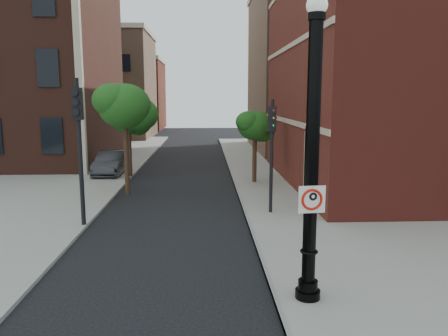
{
  "coord_description": "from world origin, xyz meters",
  "views": [
    {
      "loc": [
        0.4,
        -9.73,
        4.79
      ],
      "look_at": [
        0.92,
        2.0,
        2.89
      ],
      "focal_mm": 35.0,
      "sensor_mm": 36.0,
      "label": 1
    }
  ],
  "objects_px": {
    "traffic_signal_left": "(79,128)",
    "traffic_signal_right": "(272,138)",
    "no_parking_sign": "(312,199)",
    "parked_car": "(112,163)",
    "lamppost": "(312,168)"
  },
  "relations": [
    {
      "from": "parked_car",
      "to": "traffic_signal_right",
      "type": "xyz_separation_m",
      "value": [
        8.5,
        -9.87,
        2.44
      ]
    },
    {
      "from": "parked_car",
      "to": "traffic_signal_right",
      "type": "bearing_deg",
      "value": -48.49
    },
    {
      "from": "traffic_signal_right",
      "to": "traffic_signal_left",
      "type": "bearing_deg",
      "value": -153.27
    },
    {
      "from": "parked_car",
      "to": "traffic_signal_left",
      "type": "xyz_separation_m",
      "value": [
        1.28,
        -11.32,
        2.94
      ]
    },
    {
      "from": "traffic_signal_left",
      "to": "parked_car",
      "type": "bearing_deg",
      "value": 91.18
    },
    {
      "from": "no_parking_sign",
      "to": "parked_car",
      "type": "bearing_deg",
      "value": 109.25
    },
    {
      "from": "lamppost",
      "to": "traffic_signal_right",
      "type": "relative_size",
      "value": 1.47
    },
    {
      "from": "lamppost",
      "to": "traffic_signal_right",
      "type": "height_order",
      "value": "lamppost"
    },
    {
      "from": "no_parking_sign",
      "to": "traffic_signal_right",
      "type": "relative_size",
      "value": 0.13
    },
    {
      "from": "traffic_signal_left",
      "to": "traffic_signal_right",
      "type": "relative_size",
      "value": 1.16
    },
    {
      "from": "no_parking_sign",
      "to": "parked_car",
      "type": "height_order",
      "value": "no_parking_sign"
    },
    {
      "from": "traffic_signal_right",
      "to": "parked_car",
      "type": "bearing_deg",
      "value": 146.07
    },
    {
      "from": "traffic_signal_left",
      "to": "no_parking_sign",
      "type": "bearing_deg",
      "value": -48.52
    },
    {
      "from": "no_parking_sign",
      "to": "traffic_signal_left",
      "type": "height_order",
      "value": "traffic_signal_left"
    },
    {
      "from": "no_parking_sign",
      "to": "traffic_signal_left",
      "type": "bearing_deg",
      "value": 131.32
    }
  ]
}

